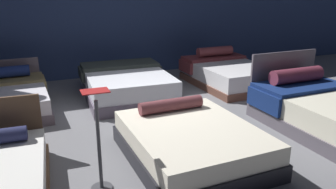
% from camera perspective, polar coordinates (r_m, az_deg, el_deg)
% --- Properties ---
extents(ground_plane, '(18.00, 18.00, 0.02)m').
position_cam_1_polar(ground_plane, '(5.52, -2.22, -5.14)').
color(ground_plane, slate).
extents(showroom_back_wall, '(18.00, 0.06, 3.50)m').
position_cam_1_polar(showroom_back_wall, '(8.50, -10.84, 14.82)').
color(showroom_back_wall, navy).
rests_on(showroom_back_wall, ground_plane).
extents(bed_1, '(1.64, 2.01, 0.63)m').
position_cam_1_polar(bed_1, '(4.35, 3.99, -8.23)').
color(bed_1, black).
rests_on(bed_1, ground_plane).
extents(bed_2, '(1.58, 2.19, 1.08)m').
position_cam_1_polar(bed_2, '(5.78, 25.39, -2.50)').
color(bed_2, '#565059').
rests_on(bed_2, ground_plane).
extents(bed_4, '(1.78, 2.19, 0.59)m').
position_cam_1_polar(bed_4, '(6.83, -7.19, 1.77)').
color(bed_4, '#564C5D').
rests_on(bed_4, ground_plane).
extents(bed_5, '(1.65, 2.20, 0.80)m').
position_cam_1_polar(bed_5, '(7.81, 10.43, 3.61)').
color(bed_5, brown).
rests_on(bed_5, ground_plane).
extents(price_sign, '(0.28, 0.24, 1.15)m').
position_cam_1_polar(price_sign, '(3.68, -11.81, -9.82)').
color(price_sign, '#3F3F44').
rests_on(price_sign, ground_plane).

